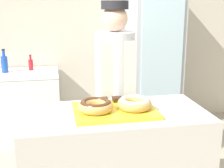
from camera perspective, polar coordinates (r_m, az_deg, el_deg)
wall_back at (r=4.20m, az=-5.42°, el=10.54°), size 8.00×0.06×2.70m
serving_tray at (r=2.21m, az=0.50°, el=-4.87°), size 0.58×0.44×0.02m
donut_chocolate_glaze at (r=2.15m, az=-3.03°, el=-3.92°), size 0.24×0.24×0.08m
donut_light_glaze at (r=2.20m, az=4.13°, el=-3.47°), size 0.24×0.24×0.08m
brownie_back_left at (r=2.34m, az=-1.63°, el=-2.97°), size 0.07×0.07×0.03m
brownie_back_right at (r=2.36m, az=0.99°, el=-2.81°), size 0.07×0.07×0.03m
baker_person at (r=2.76m, az=0.50°, el=-1.35°), size 0.34×0.34×1.67m
beverage_fridge at (r=4.04m, az=7.56°, el=4.52°), size 0.61×0.63×1.89m
chest_freezer at (r=3.99m, az=-16.83°, el=-3.89°), size 1.01×0.67×0.84m
bottle_red at (r=3.99m, az=-14.63°, el=3.53°), size 0.06×0.06×0.19m
bottle_blue at (r=3.94m, az=-19.08°, el=3.57°), size 0.08×0.08×0.28m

